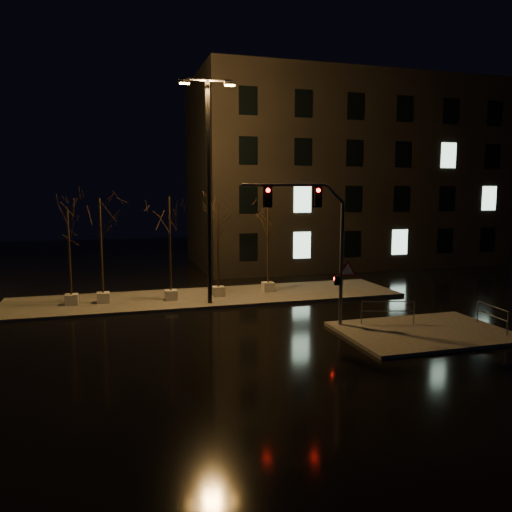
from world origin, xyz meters
name	(u,v)px	position (x,y,z in m)	size (l,w,h in m)	color
ground	(234,326)	(0.00, 0.00, 0.00)	(90.00, 90.00, 0.00)	black
median	(208,297)	(0.00, 6.00, 0.07)	(22.00, 5.00, 0.15)	#3F3C38
sidewalk_corner	(424,332)	(7.50, -3.50, 0.07)	(7.00, 5.00, 0.15)	#3F3C38
building	(342,174)	(14.00, 18.00, 7.50)	(25.00, 12.00, 15.00)	black
tree_0	(68,229)	(-7.28, 5.89, 4.13)	(1.80, 1.80, 5.25)	#A8A69D
tree_1	(100,222)	(-5.69, 5.93, 4.45)	(1.80, 1.80, 5.67)	#A8A69D
tree_2	(169,220)	(-2.15, 5.57, 4.53)	(1.80, 1.80, 5.77)	#A8A69D
tree_3	(218,223)	(0.55, 5.87, 4.29)	(1.80, 1.80, 5.46)	#A8A69D
tree_4	(268,226)	(3.64, 6.34, 4.02)	(1.80, 1.80, 5.09)	#A8A69D
traffic_signal_mast	(319,233)	(3.52, -1.35, 4.24)	(4.94, 1.37, 6.22)	#5B5D62
streetlight_main	(208,177)	(-0.24, 4.28, 6.79)	(2.88, 0.56, 11.51)	black
guard_rail_a	(388,309)	(6.58, -2.12, 0.83)	(2.31, 0.69, 1.03)	#5B5D62
guard_rail_b	(492,314)	(10.50, -4.04, 0.79)	(0.29, 2.09, 1.00)	#5B5D62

